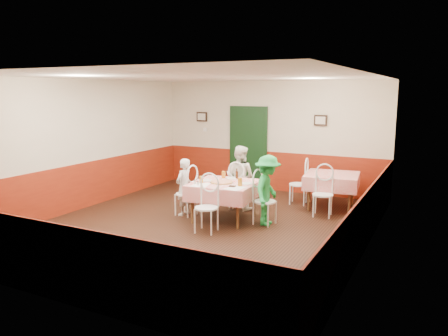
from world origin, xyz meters
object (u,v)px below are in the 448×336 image
at_px(chair_second_b, 323,195).
at_px(chair_left, 186,194).
at_px(glass_a, 201,180).
at_px(wallet, 232,186).
at_px(glass_b, 240,182).
at_px(pizza, 222,182).
at_px(second_table, 331,191).
at_px(diner_left, 184,187).
at_px(chair_right, 265,202).
at_px(chair_near, 206,208).
at_px(diner_right, 268,190).
at_px(chair_far, 239,189).
at_px(glass_c, 224,175).
at_px(beer_bottle, 237,174).
at_px(chair_second_a, 299,184).
at_px(main_table, 224,201).
at_px(diner_far, 240,177).

bearing_deg(chair_second_b, chair_left, -161.69).
distance_m(glass_a, wallet, 0.70).
height_order(glass_b, wallet, glass_b).
distance_m(pizza, wallet, 0.41).
xyz_separation_m(second_table, diner_left, (-2.59, -1.95, 0.22)).
bearing_deg(wallet, chair_right, 29.77).
bearing_deg(chair_near, diner_right, 41.26).
xyz_separation_m(chair_far, diner_right, (0.97, -0.77, 0.23)).
bearing_deg(glass_a, chair_far, 74.86).
distance_m(second_table, glass_c, 2.46).
bearing_deg(beer_bottle, pizza, -101.37).
relative_size(chair_near, wallet, 8.18).
xyz_separation_m(chair_second_a, beer_bottle, (-0.87, -1.45, 0.41)).
relative_size(main_table, wallet, 11.09).
bearing_deg(second_table, chair_far, -149.71).
xyz_separation_m(second_table, chair_far, (-1.77, -1.03, 0.08)).
height_order(chair_near, pizza, chair_near).
bearing_deg(glass_b, diner_far, 115.17).
bearing_deg(chair_second_a, wallet, -22.97).
xyz_separation_m(glass_b, diner_right, (0.47, 0.24, -0.16)).
xyz_separation_m(second_table, chair_right, (-0.85, -1.81, 0.08)).
bearing_deg(diner_far, glass_a, 80.11).
bearing_deg(main_table, beer_bottle, 79.83).
xyz_separation_m(chair_right, glass_c, (-1.05, 0.31, 0.38)).
bearing_deg(diner_left, glass_a, 74.08).
bearing_deg(chair_left, chair_second_a, 142.99).
bearing_deg(chair_second_a, pizza, -33.48).
height_order(second_table, pizza, pizza).
bearing_deg(chair_far, glass_b, 110.54).
bearing_deg(chair_far, chair_right, 134.17).
height_order(beer_bottle, diner_far, diner_far).
bearing_deg(chair_second_a, chair_second_b, 38.08).
bearing_deg(chair_near, chair_second_a, 65.35).
xyz_separation_m(main_table, chair_second_b, (1.70, 1.13, 0.08)).
bearing_deg(chair_near, diner_left, 134.53).
xyz_separation_m(chair_second_b, wallet, (-1.37, -1.42, 0.32)).
bearing_deg(pizza, chair_right, 8.42).
bearing_deg(beer_bottle, chair_near, -90.34).
distance_m(main_table, glass_a, 0.64).
bearing_deg(wallet, chair_far, 104.39).
relative_size(main_table, chair_second_b, 1.36).
height_order(chair_left, beer_bottle, beer_bottle).
height_order(main_table, beer_bottle, beer_bottle).
relative_size(second_table, chair_second_b, 1.24).
distance_m(chair_left, diner_right, 1.76).
bearing_deg(glass_b, chair_near, -117.51).
distance_m(diner_far, diner_right, 1.27).
relative_size(main_table, diner_far, 0.88).
distance_m(glass_a, beer_bottle, 0.82).
xyz_separation_m(wallet, diner_far, (-0.40, 1.19, -0.08)).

